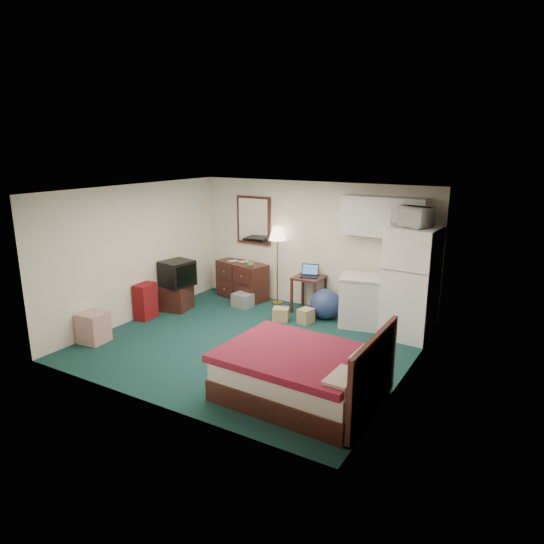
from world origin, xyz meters
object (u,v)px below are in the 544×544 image
Objects in this scene: kitchen_counter at (364,302)px; fridge at (411,283)px; bed at (299,375)px; dresser at (242,280)px; desk at (309,294)px; floor_lamp at (277,266)px; suitcase at (146,301)px; tv_stand at (177,297)px.

fridge reaches higher than kitchen_counter.
kitchen_counter is 2.86m from bed.
desk is (1.60, -0.05, -0.04)m from dresser.
floor_lamp is at bearing 126.13° from bed.
suitcase is (-4.48, -1.63, -0.61)m from fridge.
dresser is 2.83m from kitchen_counter.
kitchen_counter is at bearing 18.53° from suitcase.
suitcase is at bearing -142.70° from desk.
desk is 3.37m from bed.
fridge is at bearing -9.25° from desk.
fridge reaches higher than floor_lamp.
desk is at bearing -8.80° from floor_lamp.
dresser reaches higher than desk.
dresser is at bearing -175.13° from floor_lamp.
dresser reaches higher than suitcase.
tv_stand is (-0.70, -1.28, -0.14)m from dresser.
floor_lamp is (0.82, 0.07, 0.41)m from dresser.
dresser reaches higher than bed.
kitchen_counter is (1.22, -0.22, 0.10)m from desk.
tv_stand is (-3.69, 1.84, -0.06)m from bed.
bed is (0.17, -2.85, -0.14)m from kitchen_counter.
kitchen_counter is at bearing -10.99° from desk.
floor_lamp is at bearing 175.47° from fridge.
fridge reaches higher than desk.
dresser is at bearing 60.26° from suitcase.
tv_stand is at bearing 71.39° from suitcase.
dresser is at bearing 50.30° from tv_stand.
desk is 0.78× the size of kitchen_counter.
dresser is 4.32m from bed.
fridge is at bearing 13.48° from suitcase.
desk is at bearing 175.59° from fridge.
floor_lamp is 2.05m from kitchen_counter.
floor_lamp reaches higher than suitcase.
floor_lamp is at bearing 158.98° from kitchen_counter.
floor_lamp reaches higher than desk.
tv_stand is (-1.52, -1.35, -0.55)m from floor_lamp.
suitcase is (-0.85, -1.98, -0.05)m from dresser.
dresser is 1.60m from desk.
floor_lamp is at bearing 18.95° from dresser.
desk is at bearing 12.29° from dresser.
desk is at bearing 31.74° from suitcase.
fridge is 4.49m from tv_stand.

